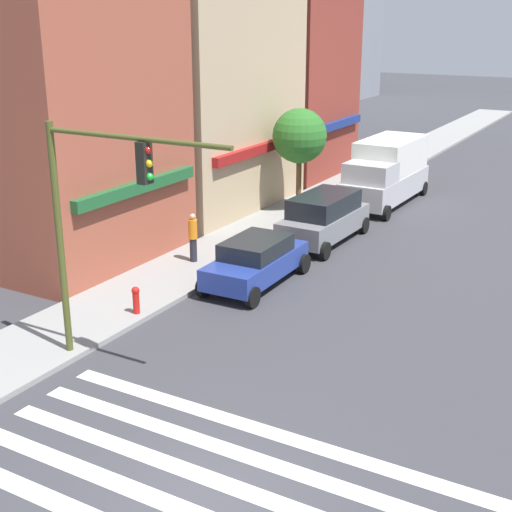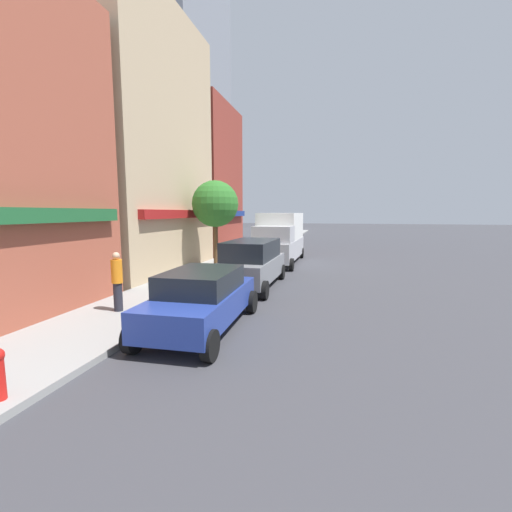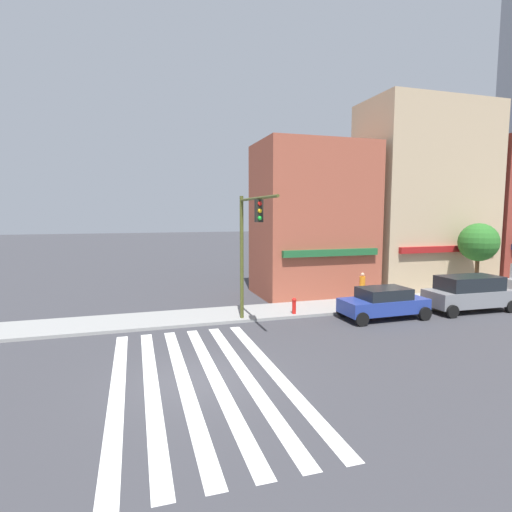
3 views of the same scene
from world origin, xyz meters
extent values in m
plane|color=#38383D|center=(0.00, 0.00, 0.00)|extent=(200.00, 200.00, 0.00)
cube|color=silver|center=(-0.50, 0.00, 0.00)|extent=(0.45, 10.80, 0.01)
cube|color=silver|center=(0.50, 0.00, 0.00)|extent=(0.45, 10.80, 0.01)
cube|color=silver|center=(1.50, 0.00, 0.00)|extent=(0.45, 10.80, 0.01)
cube|color=silver|center=(2.51, 0.00, 0.00)|extent=(0.45, 10.80, 0.01)
cube|color=#9E4C38|center=(9.30, 11.50, 4.89)|extent=(7.27, 5.00, 9.79)
cube|color=#1E592D|center=(9.30, 8.85, 3.00)|extent=(6.18, 0.30, 0.40)
cube|color=tan|center=(17.95, 11.50, 6.48)|extent=(9.04, 5.00, 12.95)
cube|color=maroon|center=(17.95, 8.85, 3.00)|extent=(7.68, 0.30, 0.40)
cube|color=maroon|center=(26.22, 11.50, 5.39)|extent=(6.74, 5.00, 10.77)
cube|color=navy|center=(26.22, 8.85, 3.00)|extent=(5.73, 0.30, 0.40)
cylinder|color=#474C1E|center=(3.14, 6.40, 3.08)|extent=(0.18, 0.18, 6.17)
cylinder|color=#474C1E|center=(3.14, 3.84, 5.97)|extent=(0.12, 5.13, 0.12)
cube|color=black|center=(3.14, 3.58, 5.44)|extent=(0.32, 0.24, 0.95)
sphere|color=red|center=(3.14, 3.45, 5.74)|extent=(0.18, 0.18, 0.18)
sphere|color=#EAAD14|center=(3.14, 3.45, 5.44)|extent=(0.18, 0.18, 0.18)
sphere|color=green|center=(3.14, 3.45, 5.14)|extent=(0.18, 0.18, 0.18)
cube|color=navy|center=(10.12, 4.70, 0.69)|extent=(4.43, 1.88, 0.70)
cube|color=black|center=(10.12, 4.70, 1.31)|extent=(2.45, 1.70, 0.55)
cylinder|color=black|center=(8.33, 5.60, 0.34)|extent=(0.68, 0.22, 0.68)
cylinder|color=black|center=(8.33, 3.80, 0.34)|extent=(0.68, 0.22, 0.68)
cylinder|color=black|center=(11.92, 5.60, 0.34)|extent=(0.68, 0.22, 0.68)
cylinder|color=black|center=(11.92, 3.80, 0.34)|extent=(0.68, 0.22, 0.68)
cube|color=slate|center=(15.51, 4.70, 0.77)|extent=(4.75, 2.02, 0.85)
cube|color=black|center=(15.51, 4.70, 1.56)|extent=(3.33, 1.83, 0.75)
cylinder|color=black|center=(13.57, 5.65, 0.34)|extent=(0.68, 0.22, 0.68)
cylinder|color=black|center=(13.57, 3.75, 0.34)|extent=(0.68, 0.22, 0.68)
cylinder|color=black|center=(17.45, 5.65, 0.34)|extent=(0.68, 0.22, 0.68)
cylinder|color=black|center=(17.45, 3.75, 0.34)|extent=(0.68, 0.22, 0.68)
cube|color=#B7B7BC|center=(22.42, 4.70, 0.89)|extent=(6.25, 2.34, 1.10)
cube|color=silver|center=(23.04, 4.70, 2.24)|extent=(4.39, 2.29, 1.60)
cube|color=#B7B7BC|center=(20.43, 4.70, 1.89)|extent=(1.78, 2.13, 0.90)
cylinder|color=black|center=(19.72, 5.80, 0.34)|extent=(0.68, 0.22, 0.68)
cylinder|color=black|center=(19.72, 3.60, 0.34)|extent=(0.68, 0.22, 0.68)
cylinder|color=black|center=(25.11, 5.80, 0.34)|extent=(0.68, 0.22, 0.68)
cylinder|color=black|center=(25.11, 3.60, 0.34)|extent=(0.68, 0.22, 0.68)
cylinder|color=#23232D|center=(10.69, 7.61, 0.57)|extent=(0.26, 0.26, 0.85)
cylinder|color=orange|center=(10.69, 7.61, 1.35)|extent=(0.32, 0.32, 0.70)
sphere|color=tan|center=(10.69, 7.61, 1.81)|extent=(0.22, 0.22, 0.22)
cylinder|color=red|center=(5.94, 6.40, 0.47)|extent=(0.20, 0.20, 0.65)
sphere|color=red|center=(5.94, 6.40, 0.87)|extent=(0.24, 0.24, 0.24)
cylinder|color=brown|center=(18.90, 7.50, 1.41)|extent=(0.24, 0.24, 2.53)
sphere|color=#286623|center=(18.90, 7.50, 3.52)|extent=(2.41, 2.41, 2.41)
camera|label=1|loc=(-9.24, -6.36, 8.58)|focal=50.00mm
camera|label=2|loc=(1.95, 1.30, 3.08)|focal=24.00mm
camera|label=3|loc=(-1.86, -12.40, 5.35)|focal=28.00mm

